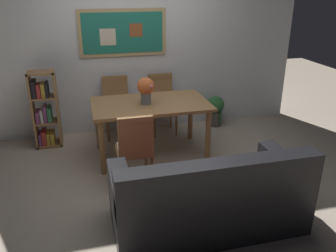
# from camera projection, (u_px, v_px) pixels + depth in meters

# --- Properties ---
(ground_plane) EXTENTS (12.00, 12.00, 0.00)m
(ground_plane) POSITION_uv_depth(u_px,v_px,m) (160.00, 175.00, 4.32)
(ground_plane) COLOR tan
(wall_back_with_painting) EXTENTS (5.20, 0.14, 2.60)m
(wall_back_with_painting) POSITION_uv_depth(u_px,v_px,m) (135.00, 47.00, 5.30)
(wall_back_with_painting) COLOR silver
(wall_back_with_painting) RESTS_ON ground_plane
(dining_table) EXTENTS (1.52, 0.91, 0.75)m
(dining_table) POSITION_uv_depth(u_px,v_px,m) (150.00, 110.00, 4.61)
(dining_table) COLOR #9E7042
(dining_table) RESTS_ON ground_plane
(dining_chair_near_left) EXTENTS (0.40, 0.41, 0.91)m
(dining_chair_near_left) POSITION_uv_depth(u_px,v_px,m) (135.00, 145.00, 3.86)
(dining_chair_near_left) COLOR #9E7042
(dining_chair_near_left) RESTS_ON ground_plane
(dining_chair_far_left) EXTENTS (0.40, 0.41, 0.91)m
(dining_chair_far_left) POSITION_uv_depth(u_px,v_px,m) (116.00, 102.00, 5.29)
(dining_chair_far_left) COLOR #9E7042
(dining_chair_far_left) RESTS_ON ground_plane
(dining_chair_far_right) EXTENTS (0.40, 0.41, 0.91)m
(dining_chair_far_right) POSITION_uv_depth(u_px,v_px,m) (162.00, 99.00, 5.43)
(dining_chair_far_right) COLOR #9E7042
(dining_chair_far_right) RESTS_ON ground_plane
(leather_couch) EXTENTS (1.80, 0.84, 0.84)m
(leather_couch) POSITION_uv_depth(u_px,v_px,m) (209.00, 199.00, 3.30)
(leather_couch) COLOR black
(leather_couch) RESTS_ON ground_plane
(bookshelf) EXTENTS (0.36, 0.28, 1.10)m
(bookshelf) POSITION_uv_depth(u_px,v_px,m) (45.00, 111.00, 4.94)
(bookshelf) COLOR #9E7042
(bookshelf) RESTS_ON ground_plane
(potted_ivy) EXTENTS (0.29, 0.29, 0.50)m
(potted_ivy) POSITION_uv_depth(u_px,v_px,m) (215.00, 110.00, 5.75)
(potted_ivy) COLOR #4C4742
(potted_ivy) RESTS_ON ground_plane
(flower_vase) EXTENTS (0.22, 0.22, 0.35)m
(flower_vase) POSITION_uv_depth(u_px,v_px,m) (146.00, 88.00, 4.45)
(flower_vase) COLOR slate
(flower_vase) RESTS_ON dining_table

